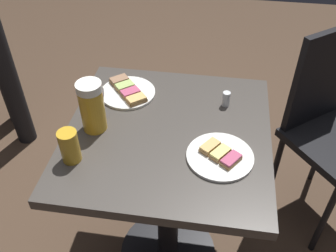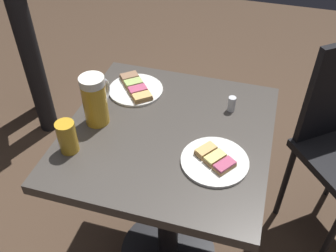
% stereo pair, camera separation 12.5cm
% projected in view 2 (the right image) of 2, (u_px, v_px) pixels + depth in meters
% --- Properties ---
extents(ground_plane, '(6.00, 6.00, 0.00)m').
position_uv_depth(ground_plane, '(168.00, 252.00, 1.77)').
color(ground_plane, '#4C3828').
extents(cafe_table, '(0.70, 0.68, 0.77)m').
position_uv_depth(cafe_table, '(168.00, 168.00, 1.38)').
color(cafe_table, black).
rests_on(cafe_table, ground_plane).
extents(plate_near, '(0.21, 0.21, 0.03)m').
position_uv_depth(plate_near, '(136.00, 89.00, 1.42)').
color(plate_near, white).
rests_on(plate_near, cafe_table).
extents(plate_far, '(0.21, 0.21, 0.03)m').
position_uv_depth(plate_far, '(215.00, 160.00, 1.15)').
color(plate_far, white).
rests_on(plate_far, cafe_table).
extents(beer_mug, '(0.14, 0.08, 0.18)m').
position_uv_depth(beer_mug, '(96.00, 100.00, 1.24)').
color(beer_mug, gold).
rests_on(beer_mug, cafe_table).
extents(beer_glass_small, '(0.06, 0.06, 0.11)m').
position_uv_depth(beer_glass_small, '(67.00, 137.00, 1.16)').
color(beer_glass_small, gold).
rests_on(beer_glass_small, cafe_table).
extents(salt_shaker, '(0.03, 0.03, 0.06)m').
position_uv_depth(salt_shaker, '(232.00, 104.00, 1.32)').
color(salt_shaker, silver).
rests_on(salt_shaker, cafe_table).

